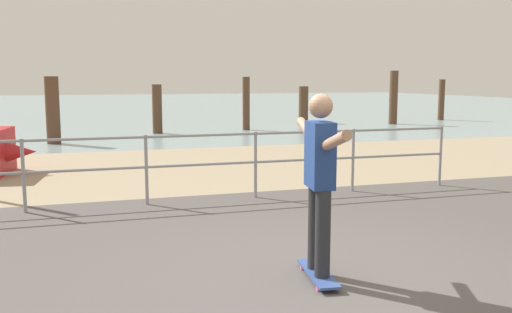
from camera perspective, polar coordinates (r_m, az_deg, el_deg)
beach_strip at (r=11.95m, az=-7.05°, el=-1.09°), size 24.00×6.00×0.04m
sea_surface at (r=39.72m, az=-14.30°, el=5.04°), size 72.00×50.00×0.04m
railing_fence at (r=8.30m, az=-16.83°, el=-0.47°), size 11.76×0.05×1.05m
skateboard at (r=5.36m, az=6.33°, el=-11.74°), size 0.30×0.82×0.08m
skateboarder at (r=5.12m, az=6.50°, el=-1.68°), size 0.27×1.45×1.65m
groyne_post_1 at (r=16.86m, az=-19.93°, el=4.40°), size 0.39×0.39×1.91m
groyne_post_2 at (r=19.14m, az=-10.00°, el=4.74°), size 0.33×0.33×1.66m
groyne_post_3 at (r=20.10m, az=-1.01°, el=5.37°), size 0.26×0.26×1.91m
groyne_post_4 at (r=23.48m, az=4.83°, el=5.25°), size 0.39×0.39×1.52m
groyne_post_5 at (r=23.37m, az=13.77°, el=5.81°), size 0.33×0.33×2.15m
groyne_post_6 at (r=26.23m, az=18.29°, el=5.47°), size 0.27×0.27×1.81m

